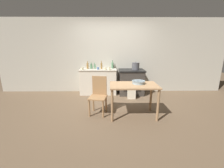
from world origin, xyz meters
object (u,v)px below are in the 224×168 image
work_table (134,89)px  bottle_left (88,66)px  bottle_center (95,66)px  cup_far_right (98,68)px  bottle_center_left (112,65)px  stock_pot (136,66)px  cup_center_right (105,69)px  bottle_far_left (101,66)px  stove (131,82)px  cup_right (82,69)px  mixing_bowl_large (138,82)px  chair (99,94)px  cup_mid_right (109,68)px  bottle_mid_left (91,66)px  flour_sack (131,94)px

work_table → bottle_left: bearing=125.7°
bottle_center → cup_far_right: bearing=-59.1°
work_table → bottle_center_left: bottle_center_left is taller
stock_pot → cup_center_right: size_ratio=3.04×
bottle_left → cup_center_right: (0.61, -0.24, -0.06)m
work_table → bottle_far_left: (-0.84, 1.78, 0.32)m
stove → cup_right: cup_right is taller
bottle_far_left → stock_pot: bearing=-3.4°
stock_pot → bottle_far_left: size_ratio=0.93×
mixing_bowl_large → bottle_far_left: bottle_far_left is taller
cup_center_right → cup_right: bearing=-179.0°
chair → stove: bearing=66.9°
bottle_far_left → cup_mid_right: (0.27, -0.21, -0.06)m
stove → bottle_mid_left: bearing=172.4°
chair → bottle_far_left: bottle_far_left is taller
stove → stock_pot: (0.14, 0.03, 0.54)m
flour_sack → cup_center_right: 1.19m
mixing_bowl_large → stock_pot: bearing=83.0°
bottle_left → cup_mid_right: bottle_left is taller
chair → bottle_center: (-0.25, 1.72, 0.45)m
bottle_mid_left → chair: bearing=-77.9°
bottle_center → cup_center_right: 0.47m
stock_pot → cup_right: 1.78m
flour_sack → mixing_bowl_large: 1.30m
bottle_left → bottle_center: (0.24, 0.05, -0.02)m
work_table → cup_center_right: 1.76m
bottle_left → work_table: bearing=-54.3°
flour_sack → bottle_left: (-1.45, 0.64, 0.81)m
cup_center_right → cup_right: (-0.75, -0.01, 0.00)m
cup_right → bottle_center_left: bearing=18.5°
stove → cup_far_right: size_ratio=10.11×
chair → flour_sack: (0.96, 1.03, -0.33)m
bottle_left → bottle_center: bearing=12.1°
chair → stock_pot: (1.15, 1.55, 0.48)m
bottle_left → bottle_center_left: bearing=5.3°
mixing_bowl_large → bottle_mid_left: 2.23m
bottle_mid_left → cup_mid_right: 0.69m
chair → stock_pot: 1.99m
bottle_left → cup_mid_right: bearing=-19.1°
stock_pot → cup_center_right: (-1.03, -0.12, -0.07)m
stock_pot → bottle_mid_left: size_ratio=1.27×
cup_center_right → cup_far_right: (-0.24, 0.08, 0.00)m
cup_far_right → stock_pot: bearing=1.8°
stove → chair: 1.83m
bottle_center → flour_sack: bearing=-29.7°
work_table → chair: chair is taller
stock_pot → mixing_bowl_large: (-0.20, -1.64, -0.16)m
bottle_mid_left → bottle_center: bottle_mid_left is taller
chair → cup_right: 1.60m
bottle_center_left → cup_center_right: bottle_center_left is taller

